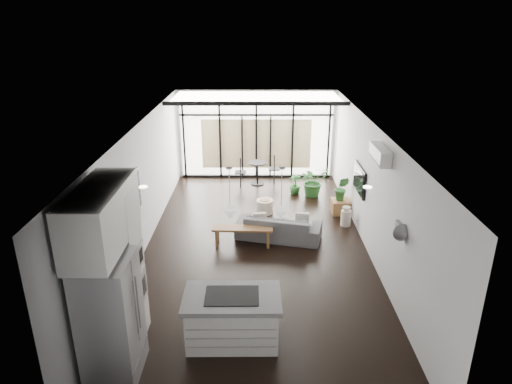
{
  "coord_description": "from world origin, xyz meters",
  "views": [
    {
      "loc": [
        0.02,
        -9.2,
        4.93
      ],
      "look_at": [
        0.0,
        0.3,
        1.25
      ],
      "focal_mm": 32.0,
      "sensor_mm": 36.0,
      "label": 1
    }
  ],
  "objects_px": {
    "fridge": "(111,319)",
    "tv": "(360,179)",
    "pouf": "(265,206)",
    "console_bench": "(243,236)",
    "milk_can": "(346,216)",
    "island": "(232,318)",
    "sofa": "(279,223)"
  },
  "relations": [
    {
      "from": "island",
      "to": "milk_can",
      "type": "relative_size",
      "value": 3.05
    },
    {
      "from": "pouf",
      "to": "console_bench",
      "type": "bearing_deg",
      "value": -106.23
    },
    {
      "from": "sofa",
      "to": "console_bench",
      "type": "height_order",
      "value": "sofa"
    },
    {
      "from": "fridge",
      "to": "console_bench",
      "type": "height_order",
      "value": "fridge"
    },
    {
      "from": "island",
      "to": "console_bench",
      "type": "xyz_separation_m",
      "value": [
        0.06,
        3.31,
        -0.2
      ]
    },
    {
      "from": "sofa",
      "to": "pouf",
      "type": "relative_size",
      "value": 4.42
    },
    {
      "from": "sofa",
      "to": "fridge",
      "type": "bearing_deg",
      "value": 73.3
    },
    {
      "from": "sofa",
      "to": "milk_can",
      "type": "bearing_deg",
      "value": -144.24
    },
    {
      "from": "fridge",
      "to": "console_bench",
      "type": "bearing_deg",
      "value": 66.57
    },
    {
      "from": "fridge",
      "to": "sofa",
      "type": "distance_m",
      "value": 5.1
    },
    {
      "from": "console_bench",
      "to": "tv",
      "type": "distance_m",
      "value": 3.09
    },
    {
      "from": "console_bench",
      "to": "pouf",
      "type": "relative_size",
      "value": 3.08
    },
    {
      "from": "fridge",
      "to": "sofa",
      "type": "xyz_separation_m",
      "value": [
        2.58,
        4.37,
        -0.55
      ]
    },
    {
      "from": "milk_can",
      "to": "island",
      "type": "bearing_deg",
      "value": -121.0
    },
    {
      "from": "sofa",
      "to": "tv",
      "type": "bearing_deg",
      "value": -152.18
    },
    {
      "from": "island",
      "to": "console_bench",
      "type": "distance_m",
      "value": 3.31
    },
    {
      "from": "console_bench",
      "to": "tv",
      "type": "height_order",
      "value": "tv"
    },
    {
      "from": "island",
      "to": "milk_can",
      "type": "xyz_separation_m",
      "value": [
        2.62,
        4.36,
        -0.17
      ]
    },
    {
      "from": "fridge",
      "to": "pouf",
      "type": "distance_m",
      "value": 6.32
    },
    {
      "from": "fridge",
      "to": "console_bench",
      "type": "relative_size",
      "value": 1.36
    },
    {
      "from": "console_bench",
      "to": "pouf",
      "type": "bearing_deg",
      "value": 76.11
    },
    {
      "from": "console_bench",
      "to": "tv",
      "type": "bearing_deg",
      "value": 19.28
    },
    {
      "from": "pouf",
      "to": "tv",
      "type": "bearing_deg",
      "value": -24.23
    },
    {
      "from": "fridge",
      "to": "console_bench",
      "type": "xyz_separation_m",
      "value": [
        1.74,
        4.01,
        -0.71
      ]
    },
    {
      "from": "console_bench",
      "to": "island",
      "type": "bearing_deg",
      "value": -88.75
    },
    {
      "from": "tv",
      "to": "console_bench",
      "type": "bearing_deg",
      "value": -163.06
    },
    {
      "from": "pouf",
      "to": "island",
      "type": "bearing_deg",
      "value": -96.64
    },
    {
      "from": "fridge",
      "to": "tv",
      "type": "relative_size",
      "value": 1.7
    },
    {
      "from": "fridge",
      "to": "milk_can",
      "type": "bearing_deg",
      "value": 49.7
    },
    {
      "from": "fridge",
      "to": "pouf",
      "type": "xyz_separation_m",
      "value": [
        2.27,
        5.85,
        -0.76
      ]
    },
    {
      "from": "sofa",
      "to": "console_bench",
      "type": "bearing_deg",
      "value": 37.15
    },
    {
      "from": "sofa",
      "to": "pouf",
      "type": "bearing_deg",
      "value": -64.65
    }
  ]
}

